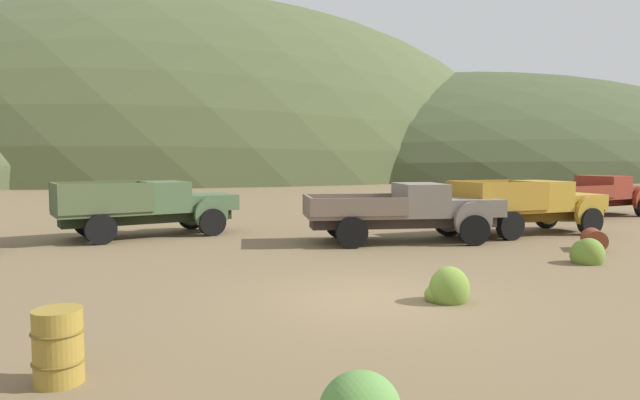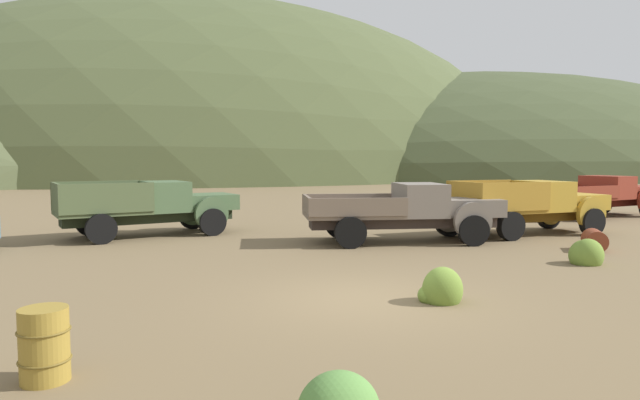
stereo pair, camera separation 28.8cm
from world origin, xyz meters
TOP-DOWN VIEW (x-y plane):
  - ground_plane at (0.00, 0.00)m, footprint 300.00×300.00m
  - hill_far_left at (13.48, 81.86)m, footprint 108.55×82.76m
  - hill_center at (60.80, 72.37)m, footprint 105.44×83.65m
  - truck_weathered_green at (-2.54, 10.71)m, footprint 6.24×3.14m
  - truck_primer_gray at (4.93, 5.93)m, footprint 6.58×3.71m
  - truck_mustard at (10.01, 5.90)m, footprint 5.78×2.51m
  - truck_rust_red at (17.34, 9.32)m, footprint 6.46×2.88m
  - oil_drum_by_truck at (-5.33, -1.97)m, footprint 0.61×0.61m
  - oil_drum_tipped at (8.77, 2.44)m, footprint 1.04×1.08m
  - bush_near_barrel at (1.24, -0.69)m, footprint 0.82×0.72m
  - bush_front_right at (6.86, 1.02)m, footprint 0.84×0.80m

SIDE VIEW (x-z plane):
  - ground_plane at x=0.00m, z-range 0.00..0.00m
  - hill_far_left at x=13.48m, z-range -27.09..27.09m
  - hill_center at x=60.80m, z-range -17.11..17.11m
  - bush_near_barrel at x=1.24m, z-range -0.22..0.64m
  - bush_front_right at x=6.86m, z-range -0.20..0.65m
  - oil_drum_tipped at x=8.77m, z-range 0.00..0.61m
  - oil_drum_by_truck at x=-5.33m, z-range 0.00..0.90m
  - truck_primer_gray at x=4.93m, z-range 0.05..1.94m
  - truck_rust_red at x=17.34m, z-range 0.05..1.94m
  - truck_mustard at x=10.01m, z-range 0.06..1.97m
  - truck_weathered_green at x=-2.54m, z-range 0.06..1.97m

